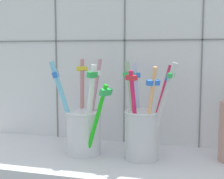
{
  "coord_description": "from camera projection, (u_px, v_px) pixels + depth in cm",
  "views": [
    {
      "loc": [
        15.83,
        -56.24,
        21.76
      ],
      "look_at": [
        0.0,
        0.83,
        14.8
      ],
      "focal_mm": 51.27,
      "sensor_mm": 36.0,
      "label": 1
    }
  ],
  "objects": [
    {
      "name": "tile_wall_back",
      "position": [
        126.0,
        49.0,
        0.69
      ],
      "size": [
        64.0,
        2.2,
        45.0
      ],
      "color": "white",
      "rests_on": "ground"
    },
    {
      "name": "counter_slab",
      "position": [
        111.0,
        162.0,
        0.6
      ],
      "size": [
        64.0,
        22.0,
        2.0
      ],
      "primitive_type": "cube",
      "color": "silver",
      "rests_on": "ground"
    },
    {
      "name": "toothbrush_cup_left",
      "position": [
        84.0,
        128.0,
        0.62
      ],
      "size": [
        12.78,
        12.04,
        18.41
      ],
      "color": "silver",
      "rests_on": "counter_slab"
    },
    {
      "name": "toothbrush_cup_right",
      "position": [
        143.0,
        129.0,
        0.59
      ],
      "size": [
        10.74,
        11.15,
        18.07
      ],
      "color": "silver",
      "rests_on": "counter_slab"
    }
  ]
}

